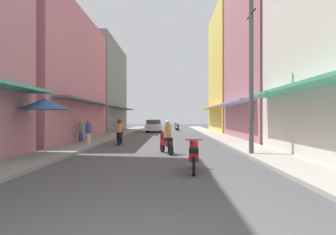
# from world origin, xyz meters

# --- Properties ---
(ground_plane) EXTENTS (105.87, 105.87, 0.00)m
(ground_plane) POSITION_xyz_m (0.00, 20.06, 0.00)
(ground_plane) COLOR #4C4C4F
(sidewalk_left) EXTENTS (1.92, 56.12, 0.12)m
(sidewalk_left) POSITION_xyz_m (-4.74, 20.06, 0.06)
(sidewalk_left) COLOR gray
(sidewalk_left) RESTS_ON ground
(sidewalk_right) EXTENTS (1.92, 56.12, 0.12)m
(sidewalk_right) POSITION_xyz_m (4.74, 20.06, 0.06)
(sidewalk_right) COLOR #ADA89E
(sidewalk_right) RESTS_ON ground
(building_left_mid) EXTENTS (7.05, 13.12, 9.32)m
(building_left_mid) POSITION_xyz_m (-8.70, 17.28, 4.66)
(building_left_mid) COLOR #B7727F
(building_left_mid) RESTS_ON ground
(building_left_far) EXTENTS (7.05, 12.45, 10.37)m
(building_left_far) POSITION_xyz_m (-8.70, 30.46, 5.18)
(building_left_far) COLOR slate
(building_left_far) RESTS_ON ground
(building_right_mid) EXTENTS (7.05, 11.19, 14.63)m
(building_right_mid) POSITION_xyz_m (8.70, 18.80, 7.31)
(building_right_mid) COLOR #B7727F
(building_right_mid) RESTS_ON ground
(building_right_far) EXTENTS (7.05, 10.46, 14.47)m
(building_right_far) POSITION_xyz_m (8.70, 30.51, 7.23)
(building_right_far) COLOR #EFD159
(building_right_far) RESTS_ON ground
(motorbike_silver) EXTENTS (0.55, 1.80, 0.96)m
(motorbike_silver) POSITION_xyz_m (1.36, 33.22, 0.50)
(motorbike_silver) COLOR black
(motorbike_silver) RESTS_ON ground
(motorbike_black) EXTENTS (0.55, 1.81, 1.58)m
(motorbike_black) POSITION_xyz_m (-2.65, 14.33, 0.70)
(motorbike_black) COLOR black
(motorbike_black) RESTS_ON ground
(motorbike_red) EXTENTS (0.55, 1.81, 0.96)m
(motorbike_red) POSITION_xyz_m (1.25, 5.52, 0.50)
(motorbike_red) COLOR black
(motorbike_red) RESTS_ON ground
(motorbike_maroon) EXTENTS (0.75, 1.74, 1.58)m
(motorbike_maroon) POSITION_xyz_m (0.32, 9.81, 0.70)
(motorbike_maroon) COLOR black
(motorbike_maroon) RESTS_ON ground
(motorbike_blue) EXTENTS (0.58, 1.80, 0.96)m
(motorbike_blue) POSITION_xyz_m (1.29, 35.47, 0.50)
(motorbike_blue) COLOR black
(motorbike_blue) RESTS_ON ground
(parked_car) EXTENTS (1.82, 4.13, 1.45)m
(parked_car) POSITION_xyz_m (-1.44, 29.95, 0.74)
(parked_car) COLOR silver
(parked_car) RESTS_ON ground
(pedestrian_midway) EXTENTS (0.34, 0.34, 1.55)m
(pedestrian_midway) POSITION_xyz_m (-5.36, 15.22, 0.77)
(pedestrian_midway) COLOR #334C8C
(pedestrian_midway) RESTS_ON ground
(pedestrian_foreground) EXTENTS (0.34, 0.34, 1.60)m
(pedestrian_foreground) POSITION_xyz_m (-4.46, 13.79, 0.80)
(pedestrian_foreground) COLOR beige
(pedestrian_foreground) RESTS_ON ground
(vendor_umbrella) EXTENTS (2.08, 2.08, 2.47)m
(vendor_umbrella) POSITION_xyz_m (-4.76, 8.51, 2.24)
(vendor_umbrella) COLOR #99999E
(vendor_umbrella) RESTS_ON ground
(utility_pole) EXTENTS (0.20, 1.20, 6.80)m
(utility_pole) POSITION_xyz_m (4.03, 9.08, 3.48)
(utility_pole) COLOR #4C4C4F
(utility_pole) RESTS_ON ground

